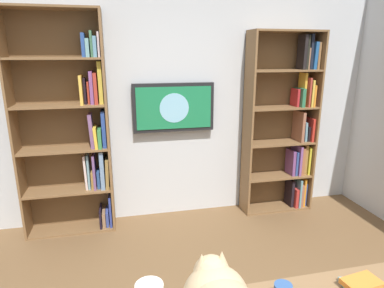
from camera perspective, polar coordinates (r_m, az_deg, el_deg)
name	(u,v)px	position (r m, az deg, el deg)	size (l,w,h in m)	color
wall_back	(176,96)	(3.57, -2.81, 8.30)	(4.52, 0.06, 2.70)	silver
bookshelf_left	(288,128)	(3.90, 16.31, 2.74)	(0.81, 0.28, 2.03)	brown
bookshelf_right	(74,130)	(3.44, -19.85, 2.38)	(0.88, 0.28, 2.20)	brown
wall_mounted_tv	(174,108)	(3.50, -3.20, 6.36)	(0.86, 0.07, 0.51)	black
desk_book_stack	(362,285)	(1.86, 27.51, -20.93)	(0.20, 0.16, 0.05)	#6699A8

